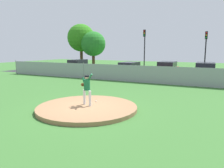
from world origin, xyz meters
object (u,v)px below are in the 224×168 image
at_px(traffic_light_far, 206,46).
at_px(baseball, 96,101).
at_px(parked_car_slate, 205,72).
at_px(parked_car_red, 167,70).
at_px(parked_car_champagne, 78,66).
at_px(traffic_light_near, 144,44).
at_px(pitcher_youth, 87,87).
at_px(parked_car_silver, 129,69).

bearing_deg(traffic_light_far, baseball, -103.91).
relative_size(baseball, parked_car_slate, 0.02).
bearing_deg(parked_car_slate, parked_car_red, 174.78).
xyz_separation_m(parked_car_slate, traffic_light_far, (-0.37, 4.48, 2.66)).
bearing_deg(parked_car_champagne, traffic_light_near, 28.85).
xyz_separation_m(parked_car_red, parked_car_slate, (3.90, -0.36, 0.01)).
relative_size(parked_car_champagne, traffic_light_near, 0.86).
height_order(pitcher_youth, baseball, pitcher_youth).
distance_m(parked_car_red, parked_car_champagne, 11.85).
height_order(parked_car_slate, traffic_light_far, traffic_light_far).
bearing_deg(baseball, parked_car_silver, 104.46).
relative_size(parked_car_silver, traffic_light_far, 0.94).
xyz_separation_m(pitcher_youth, parked_car_silver, (-3.47, 14.44, -0.39)).
bearing_deg(parked_car_red, baseball, -93.76).
distance_m(traffic_light_near, traffic_light_far, 7.56).
height_order(traffic_light_near, traffic_light_far, traffic_light_near).
bearing_deg(parked_car_silver, baseball, -75.54).
height_order(parked_car_red, traffic_light_near, traffic_light_near).
relative_size(pitcher_youth, traffic_light_near, 0.30).
bearing_deg(pitcher_youth, parked_car_silver, 103.51).
bearing_deg(pitcher_youth, baseball, 87.68).
distance_m(parked_car_silver, parked_car_red, 4.42).
height_order(parked_car_red, parked_car_slate, parked_car_slate).
bearing_deg(pitcher_youth, traffic_light_near, 99.35).
height_order(parked_car_silver, traffic_light_near, traffic_light_near).
bearing_deg(traffic_light_far, pitcher_youth, -103.40).
relative_size(parked_car_slate, traffic_light_far, 0.93).
height_order(parked_car_champagne, parked_car_slate, parked_car_slate).
bearing_deg(pitcher_youth, parked_car_red, 86.32).
relative_size(parked_car_silver, traffic_light_near, 0.86).
height_order(pitcher_youth, parked_car_red, pitcher_youth).
height_order(pitcher_youth, traffic_light_near, traffic_light_near).
distance_m(parked_car_champagne, traffic_light_far, 16.20).
bearing_deg(traffic_light_far, parked_car_silver, -151.43).
relative_size(parked_car_red, parked_car_champagne, 0.95).
bearing_deg(pitcher_youth, traffic_light_far, 76.60).
xyz_separation_m(parked_car_red, traffic_light_near, (-4.03, 4.12, 2.97)).
relative_size(baseball, parked_car_red, 0.02).
relative_size(baseball, parked_car_silver, 0.02).
bearing_deg(traffic_light_near, parked_car_silver, -95.08).
bearing_deg(parked_car_red, traffic_light_near, 134.35).
xyz_separation_m(parked_car_champagne, traffic_light_near, (7.82, 4.31, 2.98)).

